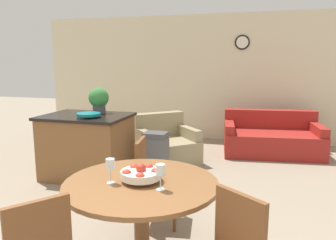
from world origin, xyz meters
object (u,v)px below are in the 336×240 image
dining_chair_far_side (152,177)px  trash_bin (156,155)px  teal_bowl (88,115)px  wine_glass_left (110,165)px  potted_plant (99,99)px  dining_table (141,202)px  wine_glass_right (160,171)px  fruit_bowl (141,174)px  couch (271,139)px  armchair (166,146)px  kitchen_island (87,146)px

dining_chair_far_side → trash_bin: bearing=-171.8°
dining_chair_far_side → teal_bowl: 1.59m
wine_glass_left → potted_plant: 2.54m
dining_table → trash_bin: (-0.57, 2.11, -0.25)m
wine_glass_right → potted_plant: 2.78m
fruit_bowl → couch: (1.10, 3.96, -0.56)m
dining_table → potted_plant: (-1.46, 2.10, 0.55)m
wine_glass_right → armchair: bearing=105.7°
fruit_bowl → kitchen_island: bearing=129.7°
trash_bin → couch: size_ratio=0.37×
teal_bowl → dining_table: bearing=-50.3°
dining_chair_far_side → armchair: dining_chair_far_side is taller
dining_chair_far_side → couch: (1.29, 3.14, -0.23)m
wine_glass_right → couch: (0.90, 4.09, -0.64)m
wine_glass_right → dining_chair_far_side: bearing=112.5°
kitchen_island → trash_bin: kitchen_island is taller
trash_bin → couch: 2.50m
kitchen_island → armchair: size_ratio=0.98×
fruit_bowl → kitchen_island: 2.47m
dining_chair_far_side → wine_glass_right: (0.39, -0.95, 0.41)m
wine_glass_left → wine_glass_right: same height
potted_plant → kitchen_island: bearing=-116.4°
dining_table → wine_glass_left: bearing=-154.4°
wine_glass_right → kitchen_island: bearing=131.3°
potted_plant → dining_table: bearing=-55.2°
wine_glass_right → trash_bin: size_ratio=0.29×
teal_bowl → couch: bearing=41.7°
teal_bowl → dining_chair_far_side: bearing=-35.9°
wine_glass_left → couch: (1.31, 4.06, -0.64)m
teal_bowl → kitchen_island: bearing=129.9°
dining_chair_far_side → teal_bowl: size_ratio=2.71×
kitchen_island → potted_plant: 0.72m
wine_glass_right → teal_bowl: bearing=131.4°
teal_bowl → couch: size_ratio=0.18×
dining_chair_far_side → wine_glass_left: bearing=-9.4°
couch → teal_bowl: bearing=-145.4°
fruit_bowl → wine_glass_left: size_ratio=1.62×
wine_glass_left → couch: wine_glass_left is taller
teal_bowl → wine_glass_right: bearing=-48.6°
wine_glass_left → trash_bin: bearing=99.2°
dining_chair_far_side → potted_plant: 1.91m
dining_chair_far_side → trash_bin: size_ratio=1.31×
dining_table → couch: bearing=74.5°
couch → armchair: size_ratio=1.46×
dining_table → fruit_bowl: size_ratio=3.82×
wine_glass_right → teal_bowl: teal_bowl is taller
fruit_bowl → wine_glass_right: 0.25m
fruit_bowl → teal_bowl: size_ratio=0.96×
dining_table → dining_chair_far_side: bearing=103.2°
kitchen_island → fruit_bowl: bearing=-50.3°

